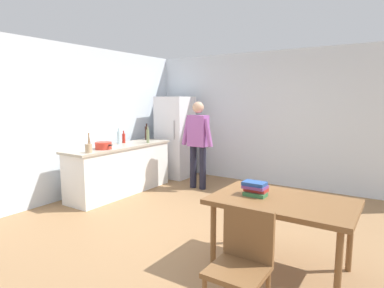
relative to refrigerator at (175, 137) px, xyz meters
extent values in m
plane|color=#936D47|center=(1.90, -2.40, -0.90)|extent=(14.00, 14.00, 0.00)
cube|color=silver|center=(1.90, 0.60, 0.45)|extent=(6.40, 0.12, 2.70)
cube|color=silver|center=(-0.70, -2.20, 0.45)|extent=(0.12, 5.60, 2.70)
cube|color=white|center=(-0.10, -1.60, -0.47)|extent=(0.60, 2.12, 0.86)
cube|color=#B2A893|center=(-0.10, -1.60, -0.02)|extent=(0.64, 2.20, 0.04)
cube|color=white|center=(0.00, 0.00, 0.00)|extent=(0.70, 0.64, 1.80)
cylinder|color=#B2B2B7|center=(0.22, -0.34, 0.20)|extent=(0.02, 0.02, 0.40)
cylinder|color=#1E1E2D|center=(0.84, -0.55, -0.48)|extent=(0.13, 0.13, 0.84)
cylinder|color=#1E1E2D|center=(1.06, -0.55, -0.48)|extent=(0.13, 0.13, 0.84)
cube|color=#99519E|center=(0.95, -0.55, 0.24)|extent=(0.38, 0.22, 0.60)
sphere|color=tan|center=(0.95, -0.55, 0.69)|extent=(0.22, 0.22, 0.22)
cylinder|color=#99519E|center=(0.70, -0.59, 0.22)|extent=(0.20, 0.09, 0.55)
cylinder|color=#99519E|center=(1.20, -0.59, 0.22)|extent=(0.20, 0.09, 0.55)
cube|color=brown|center=(3.30, -2.70, -0.18)|extent=(1.40, 0.90, 0.05)
cylinder|color=brown|center=(2.70, -3.05, -0.55)|extent=(0.06, 0.06, 0.70)
cylinder|color=brown|center=(3.90, -3.05, -0.55)|extent=(0.06, 0.06, 0.70)
cylinder|color=brown|center=(2.70, -2.35, -0.55)|extent=(0.06, 0.06, 0.70)
cylinder|color=brown|center=(3.90, -2.35, -0.55)|extent=(0.06, 0.06, 0.70)
cylinder|color=brown|center=(3.12, -3.57, -0.68)|extent=(0.04, 0.04, 0.45)
cube|color=brown|center=(3.30, -3.75, -0.43)|extent=(0.42, 0.42, 0.04)
cube|color=brown|center=(3.30, -3.56, -0.20)|extent=(0.42, 0.04, 0.42)
cylinder|color=red|center=(-0.01, -2.07, 0.06)|extent=(0.28, 0.28, 0.12)
cube|color=black|center=(-0.18, -2.07, 0.08)|extent=(0.06, 0.03, 0.02)
cube|color=black|center=(0.16, -2.07, 0.08)|extent=(0.06, 0.03, 0.02)
cylinder|color=tan|center=(0.09, -2.46, 0.07)|extent=(0.11, 0.11, 0.14)
cylinder|color=olive|center=(0.10, -2.46, 0.21)|extent=(0.02, 0.05, 0.22)
cylinder|color=olive|center=(0.10, -2.47, 0.21)|extent=(0.02, 0.04, 0.22)
cylinder|color=black|center=(-0.23, -0.70, 0.14)|extent=(0.08, 0.08, 0.28)
cylinder|color=black|center=(-0.23, -0.70, 0.31)|extent=(0.03, 0.03, 0.06)
cylinder|color=#B22319|center=(-0.28, -1.32, 0.09)|extent=(0.06, 0.06, 0.18)
cylinder|color=#B22319|center=(-0.28, -1.32, 0.21)|extent=(0.02, 0.02, 0.06)
cylinder|color=gray|center=(0.11, -1.05, 0.13)|extent=(0.06, 0.06, 0.26)
cylinder|color=gray|center=(0.11, -1.05, 0.29)|extent=(0.02, 0.02, 0.06)
cylinder|color=silver|center=(-0.23, -1.49, 0.12)|extent=(0.07, 0.07, 0.24)
cylinder|color=silver|center=(-0.23, -1.49, 0.27)|extent=(0.03, 0.03, 0.06)
cube|color=#387A47|center=(3.02, -2.74, -0.13)|extent=(0.23, 0.14, 0.04)
cube|color=#B22D28|center=(3.02, -2.70, -0.09)|extent=(0.23, 0.14, 0.04)
cube|color=#753D7F|center=(3.01, -2.72, -0.06)|extent=(0.23, 0.19, 0.03)
cube|color=#284C8E|center=(3.00, -2.72, -0.02)|extent=(0.23, 0.16, 0.04)
camera|label=1|loc=(4.26, -5.85, 0.86)|focal=30.42mm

